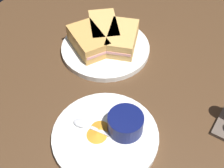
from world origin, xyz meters
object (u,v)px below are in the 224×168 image
object	(u,v)px
sandwich_half_near	(122,38)
plate_sandwich_main	(106,48)
sandwich_half_extra	(88,41)
ramekin_dark_sauce	(85,40)
ramekin_light_gravy	(125,123)
spoon_by_gravy_ramekin	(85,125)
spoon_by_dark_ramekin	(102,50)
plate_chips_companion	(105,136)
sandwich_half_far	(104,29)

from	to	relation	value
sandwich_half_near	plate_sandwich_main	bearing A→B (deg)	-50.79
plate_sandwich_main	sandwich_half_extra	xyz separation A→B (cm)	(3.03, -3.72, 3.20)
plate_sandwich_main	ramekin_dark_sauce	world-z (taller)	ramekin_dark_sauce
ramekin_light_gravy	spoon_by_gravy_ramekin	distance (cm)	9.20
spoon_by_dark_ramekin	sandwich_half_near	bearing A→B (deg)	145.95
plate_chips_companion	ramekin_light_gravy	bearing A→B (deg)	140.19
sandwich_half_near	spoon_by_dark_ramekin	bearing A→B (deg)	-34.05
plate_sandwich_main	ramekin_dark_sauce	size ratio (longest dim) A/B	3.93
sandwich_half_near	spoon_by_gravy_ramekin	bearing A→B (deg)	14.94
plate_sandwich_main	sandwich_half_near	world-z (taller)	sandwich_half_near
spoon_by_dark_ramekin	plate_chips_companion	distance (cm)	27.47
sandwich_half_near	ramekin_dark_sauce	world-z (taller)	sandwich_half_near
ramekin_dark_sauce	spoon_by_dark_ramekin	world-z (taller)	ramekin_dark_sauce
sandwich_half_extra	spoon_by_dark_ramekin	size ratio (longest dim) A/B	1.51
ramekin_dark_sauce	sandwich_half_far	bearing A→B (deg)	164.07
sandwich_half_extra	ramekin_light_gravy	size ratio (longest dim) A/B	1.90
plate_sandwich_main	sandwich_half_far	bearing A→B (deg)	-140.79
ramekin_light_gravy	sandwich_half_extra	bearing A→B (deg)	-127.93
ramekin_light_gravy	spoon_by_gravy_ramekin	bearing A→B (deg)	-62.00
sandwich_half_extra	ramekin_dark_sauce	xyz separation A→B (cm)	(-0.17, -1.19, -0.51)
ramekin_dark_sauce	ramekin_light_gravy	size ratio (longest dim) A/B	0.81
spoon_by_dark_ramekin	ramekin_light_gravy	bearing A→B (deg)	45.03
spoon_by_dark_ramekin	spoon_by_gravy_ramekin	bearing A→B (deg)	25.34
sandwich_half_far	ramekin_dark_sauce	xyz separation A→B (cm)	(6.57, -1.88, -0.51)
sandwich_half_near	sandwich_half_far	world-z (taller)	same
plate_sandwich_main	ramekin_dark_sauce	distance (cm)	6.28
sandwich_half_extra	spoon_by_dark_ramekin	world-z (taller)	sandwich_half_extra
plate_sandwich_main	sandwich_half_far	world-z (taller)	sandwich_half_far
sandwich_half_far	spoon_by_dark_ramekin	xyz separation A→B (cm)	(5.74, 3.33, -2.04)
sandwich_half_near	spoon_by_gravy_ramekin	xyz separation A→B (cm)	(28.10, 7.50, -2.04)
plate_sandwich_main	plate_chips_companion	world-z (taller)	same
sandwich_half_extra	spoon_by_dark_ramekin	bearing A→B (deg)	104.08
plate_sandwich_main	sandwich_half_extra	world-z (taller)	sandwich_half_extra
plate_chips_companion	ramekin_light_gravy	world-z (taller)	ramekin_light_gravy
sandwich_half_near	ramekin_light_gravy	xyz separation A→B (cm)	(23.88, 15.43, -0.07)
sandwich_half_extra	ramekin_light_gravy	world-z (taller)	sandwich_half_extra
spoon_by_gravy_ramekin	sandwich_half_extra	bearing A→B (deg)	-145.89
sandwich_half_far	sandwich_half_near	bearing A→B (deg)	84.21
sandwich_half_near	plate_chips_companion	world-z (taller)	sandwich_half_near
spoon_by_gravy_ramekin	spoon_by_dark_ramekin	bearing A→B (deg)	-154.66
sandwich_half_near	plate_chips_companion	xyz separation A→B (cm)	(27.45, 12.46, -3.20)
sandwich_half_extra	plate_chips_companion	world-z (taller)	sandwich_half_extra
ramekin_light_gravy	spoon_by_gravy_ramekin	xyz separation A→B (cm)	(4.22, -7.94, -1.96)
sandwich_half_far	ramekin_dark_sauce	world-z (taller)	sandwich_half_far
spoon_by_gravy_ramekin	ramekin_light_gravy	bearing A→B (deg)	118.00
plate_chips_companion	spoon_by_gravy_ramekin	world-z (taller)	spoon_by_gravy_ramekin
sandwich_half_near	spoon_by_dark_ramekin	world-z (taller)	sandwich_half_near
ramekin_dark_sauce	ramekin_light_gravy	xyz separation A→B (cm)	(17.99, 24.05, 0.43)
sandwich_half_near	sandwich_half_extra	size ratio (longest dim) A/B	0.99
plate_sandwich_main	sandwich_half_extra	distance (cm)	5.76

